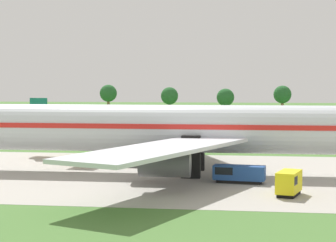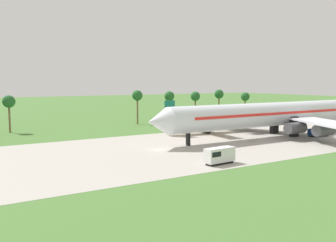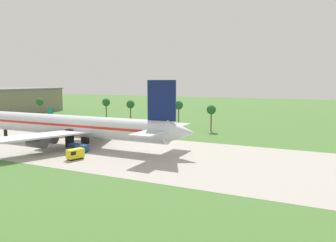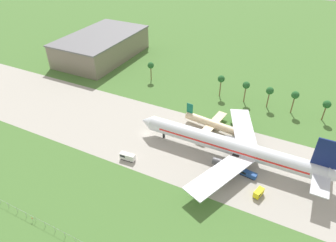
{
  "view_description": "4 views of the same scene",
  "coord_description": "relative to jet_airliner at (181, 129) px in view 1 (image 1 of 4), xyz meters",
  "views": [
    {
      "loc": [
        47.53,
        -78.91,
        12.02
      ],
      "look_at": [
        36.79,
        0.75,
        7.02
      ],
      "focal_mm": 65.0,
      "sensor_mm": 36.0,
      "label": 1
    },
    {
      "loc": [
        -40.24,
        -69.33,
        14.77
      ],
      "look_at": [
        2.84,
        0.75,
        6.02
      ],
      "focal_mm": 40.0,
      "sensor_mm": 36.0,
      "label": 2
    },
    {
      "loc": [
        107.44,
        -76.01,
        19.64
      ],
      "look_at": [
        70.74,
        0.75,
        9.16
      ],
      "focal_mm": 35.0,
      "sensor_mm": 36.0,
      "label": 3
    },
    {
      "loc": [
        55.27,
        -89.03,
        79.3
      ],
      "look_at": [
        8.15,
        5.0,
        6.0
      ],
      "focal_mm": 32.0,
      "sensor_mm": 36.0,
      "label": 4
    }
  ],
  "objects": [
    {
      "name": "palm_tree_row",
      "position": [
        -6.78,
        44.94,
        3.05
      ],
      "size": [
        94.64,
        3.6,
        11.72
      ],
      "color": "brown",
      "rests_on": "ground_plane"
    },
    {
      "name": "catering_van",
      "position": [
        13.17,
        -14.34,
        -4.53
      ],
      "size": [
        3.11,
        4.6,
        2.65
      ],
      "color": "black",
      "rests_on": "ground_plane"
    },
    {
      "name": "regional_aircraft",
      "position": [
        -14.0,
        14.68,
        -2.79
      ],
      "size": [
        25.87,
        23.36,
        9.62
      ],
      "color": "beige",
      "rests_on": "ground_plane"
    },
    {
      "name": "jet_airliner",
      "position": [
        0.0,
        0.0,
        0.0
      ],
      "size": [
        80.79,
        59.84,
        19.85
      ],
      "color": "silver",
      "rests_on": "ground_plane"
    },
    {
      "name": "fuel_truck",
      "position": [
        7.57,
        -6.56,
        -4.79
      ],
      "size": [
        6.4,
        2.84,
        2.13
      ],
      "color": "black",
      "rests_on": "ground_plane"
    }
  ]
}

